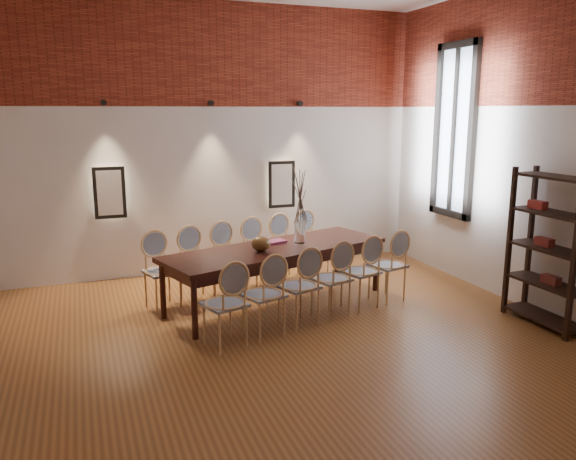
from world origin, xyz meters
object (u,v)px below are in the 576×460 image
object	(u,v)px
chair_near_b	(263,295)
chair_far_a	(162,271)
bowl	(261,244)
shelving_rack	(550,249)
chair_near_d	(331,279)
chair_near_f	(387,265)
chair_near_e	(360,272)
vase	(300,232)
chair_near_c	(299,286)
chair_far_e	(287,248)
chair_far_f	(313,244)
chair_far_c	(230,259)
book	(275,242)
chair_near_a	(225,304)
chair_far_d	(259,254)
dining_table	(277,275)
chair_far_b	(197,265)

from	to	relation	value
chair_near_b	chair_far_a	bearing A→B (deg)	108.07
bowl	shelving_rack	distance (m)	3.36
chair_near_d	chair_near_f	world-z (taller)	same
chair_near_e	vase	xyz separation A→B (m)	(-0.57, 0.62, 0.43)
chair_near_c	chair_far_e	distance (m)	1.80
chair_near_f	shelving_rack	bearing A→B (deg)	-64.22
chair_near_d	chair_far_f	size ratio (longest dim) A/B	1.00
chair_far_c	bowl	distance (m)	0.89
book	chair_far_e	bearing A→B (deg)	58.61
chair_near_a	bowl	xyz separation A→B (m)	(0.71, 0.95, 0.37)
chair_near_c	chair_near_f	distance (m)	1.48
chair_near_d	shelving_rack	bearing A→B (deg)	-43.35
chair_near_c	chair_far_c	size ratio (longest dim) A/B	1.00
chair_far_d	book	distance (m)	0.64
chair_far_a	chair_far_f	bearing A→B (deg)	-180.00
dining_table	chair_far_d	xyz separation A→B (m)	(0.02, 0.79, 0.09)
chair_near_f	chair_near_b	bearing A→B (deg)	180.00
dining_table	vase	world-z (taller)	vase
chair_far_c	book	world-z (taller)	chair_far_c
chair_near_d	chair_far_d	world-z (taller)	same
dining_table	chair_near_a	xyz separation A→B (m)	(-0.96, -1.08, 0.09)
chair_near_e	chair_near_a	bearing A→B (deg)	-180.00
chair_near_b	chair_far_e	bearing A→B (deg)	45.62
book	chair_far_a	bearing A→B (deg)	174.41
dining_table	bowl	world-z (taller)	bowl
chair_near_c	chair_far_d	size ratio (longest dim) A/B	1.00
chair_near_e	bowl	world-z (taller)	chair_near_e
chair_far_d	vase	size ratio (longest dim) A/B	3.13
chair_far_f	vase	distance (m)	1.22
chair_near_f	chair_far_f	xyz separation A→B (m)	(-0.44, 1.45, 0.00)
chair_far_e	chair_far_a	bearing A→B (deg)	0.00
chair_near_a	chair_far_e	xyz separation A→B (m)	(1.45, 2.02, 0.00)
chair_near_b	chair_near_e	size ratio (longest dim) A/B	1.00
chair_far_a	chair_far_c	bearing A→B (deg)	-180.00
chair_far_b	chair_near_f	bearing A→B (deg)	142.54
chair_near_c	chair_far_f	world-z (taller)	same
chair_near_c	book	distance (m)	1.06
chair_far_c	chair_far_d	bearing A→B (deg)	-180.00
chair_far_e	book	world-z (taller)	chair_far_e
chair_near_c	chair_far_b	xyz separation A→B (m)	(-0.91, 1.30, 0.00)
chair_near_a	chair_far_f	distance (m)	2.89
chair_near_e	vase	bearing A→B (deg)	115.86
chair_near_e	shelving_rack	bearing A→B (deg)	-52.36
chair_near_f	vase	xyz separation A→B (m)	(-1.04, 0.47, 0.43)
chair_far_c	chair_far_b	bearing A→B (deg)	0.00
chair_near_f	chair_far_e	size ratio (longest dim) A/B	1.00
dining_table	book	distance (m)	0.45
chair_near_e	chair_far_c	size ratio (longest dim) A/B	1.00
dining_table	chair_near_c	xyz separation A→B (m)	(-0.02, -0.79, 0.09)
dining_table	shelving_rack	distance (m)	3.25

